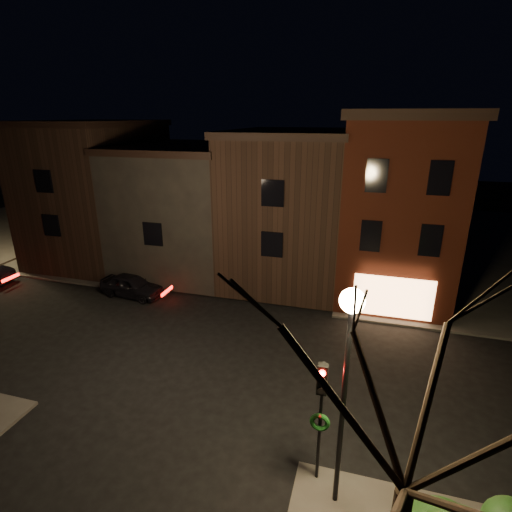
# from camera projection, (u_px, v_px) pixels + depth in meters

# --- Properties ---
(ground) EXTENTS (120.00, 120.00, 0.00)m
(ground) POSITION_uv_depth(u_px,v_px,m) (211.00, 353.00, 18.34)
(ground) COLOR black
(ground) RESTS_ON ground
(sidewalk_far_left) EXTENTS (30.00, 30.00, 0.12)m
(sidewalk_far_left) POSITION_uv_depth(u_px,v_px,m) (105.00, 220.00, 41.66)
(sidewalk_far_left) COLOR #2D2B28
(sidewalk_far_left) RESTS_ON ground
(corner_building) EXTENTS (6.50, 8.50, 10.50)m
(corner_building) POSITION_uv_depth(u_px,v_px,m) (398.00, 206.00, 23.05)
(corner_building) COLOR #3F150B
(corner_building) RESTS_ON ground
(row_building_a) EXTENTS (7.30, 10.30, 9.40)m
(row_building_a) POSITION_uv_depth(u_px,v_px,m) (291.00, 205.00, 25.86)
(row_building_a) COLOR black
(row_building_a) RESTS_ON ground
(row_building_b) EXTENTS (7.80, 10.30, 8.40)m
(row_building_b) POSITION_uv_depth(u_px,v_px,m) (189.00, 206.00, 27.91)
(row_building_b) COLOR black
(row_building_b) RESTS_ON ground
(row_building_c) EXTENTS (7.30, 10.30, 9.90)m
(row_building_c) POSITION_uv_depth(u_px,v_px,m) (99.00, 191.00, 29.55)
(row_building_c) COLOR black
(row_building_c) RESTS_ON ground
(street_lamp_near) EXTENTS (0.60, 0.60, 6.48)m
(street_lamp_near) POSITION_uv_depth(u_px,v_px,m) (349.00, 343.00, 9.57)
(street_lamp_near) COLOR black
(street_lamp_near) RESTS_ON sidewalk_near_right
(traffic_signal) EXTENTS (0.58, 0.38, 4.05)m
(traffic_signal) POSITION_uv_depth(u_px,v_px,m) (321.00, 405.00, 10.96)
(traffic_signal) COLOR black
(traffic_signal) RESTS_ON sidewalk_near_right
(bare_tree_right) EXTENTS (6.40, 6.40, 8.50)m
(bare_tree_right) POSITION_uv_depth(u_px,v_px,m) (423.00, 382.00, 6.64)
(bare_tree_right) COLOR black
(bare_tree_right) RESTS_ON sidewalk_near_right
(parked_car_a) EXTENTS (4.08, 1.98, 1.34)m
(parked_car_a) POSITION_uv_depth(u_px,v_px,m) (132.00, 286.00, 23.99)
(parked_car_a) COLOR black
(parked_car_a) RESTS_ON ground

